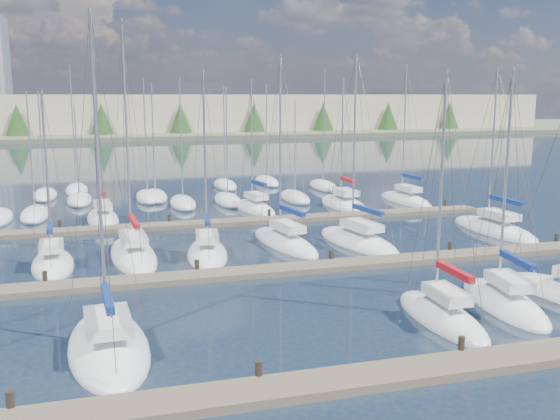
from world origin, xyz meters
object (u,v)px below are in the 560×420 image
object	(u,v)px
sailboat_i	(133,254)
sailboat_p	(255,208)
sailboat_r	(406,200)
sailboat_j	(207,254)
sailboat_e	(504,302)
sailboat_c	(109,347)
sailboat_k	(285,242)
sailboat_d	(442,317)
sailboat_h	(53,264)
sailboat_q	(344,204)
sailboat_m	(494,229)
sailboat_l	(358,241)
sailboat_n	(103,218)

from	to	relation	value
sailboat_i	sailboat_p	size ratio (longest dim) A/B	1.26
sailboat_r	sailboat_j	world-z (taller)	sailboat_r
sailboat_e	sailboat_c	xyz separation A→B (m)	(-18.22, -0.20, -0.01)
sailboat_k	sailboat_c	distance (m)	18.99
sailboat_d	sailboat_h	size ratio (longest dim) A/B	1.07
sailboat_p	sailboat_r	bearing A→B (deg)	-8.39
sailboat_q	sailboat_r	bearing A→B (deg)	4.64
sailboat_e	sailboat_k	distance (m)	16.12
sailboat_p	sailboat_d	bearing A→B (deg)	-96.75
sailboat_e	sailboat_m	distance (m)	17.27
sailboat_l	sailboat_q	size ratio (longest dim) A/B	1.10
sailboat_d	sailboat_p	bearing A→B (deg)	94.12
sailboat_d	sailboat_j	distance (m)	16.25
sailboat_i	sailboat_h	world-z (taller)	sailboat_i
sailboat_n	sailboat_h	distance (m)	13.77
sailboat_k	sailboat_r	world-z (taller)	sailboat_r
sailboat_j	sailboat_c	xyz separation A→B (m)	(-6.19, -13.36, -0.01)
sailboat_d	sailboat_p	world-z (taller)	sailboat_p
sailboat_e	sailboat_r	distance (m)	29.49
sailboat_n	sailboat_p	world-z (taller)	sailboat_n
sailboat_j	sailboat_m	size ratio (longest dim) A/B	0.96
sailboat_h	sailboat_m	bearing A→B (deg)	-0.25
sailboat_d	sailboat_n	bearing A→B (deg)	118.45
sailboat_d	sailboat_q	size ratio (longest dim) A/B	0.97
sailboat_e	sailboat_p	xyz separation A→B (m)	(-5.39, 27.61, 0.00)
sailboat_e	sailboat_i	size ratio (longest dim) A/B	0.79
sailboat_j	sailboat_p	xyz separation A→B (m)	(6.64, 14.45, 0.01)
sailboat_m	sailboat_c	xyz separation A→B (m)	(-27.73, -14.61, 0.00)
sailboat_i	sailboat_j	xyz separation A→B (m)	(4.44, -1.07, -0.01)
sailboat_l	sailboat_c	xyz separation A→B (m)	(-16.56, -13.88, 0.00)
sailboat_p	sailboat_c	distance (m)	30.62
sailboat_k	sailboat_r	distance (m)	20.63
sailboat_l	sailboat_i	world-z (taller)	sailboat_i
sailboat_j	sailboat_m	world-z (taller)	sailboat_m
sailboat_e	sailboat_n	bearing A→B (deg)	132.58
sailboat_j	sailboat_c	bearing A→B (deg)	-107.26
sailboat_l	sailboat_i	size ratio (longest dim) A/B	0.88
sailboat_d	sailboat_c	bearing A→B (deg)	178.28
sailboat_i	sailboat_q	xyz separation A→B (m)	(19.36, 13.28, -0.02)
sailboat_i	sailboat_c	xyz separation A→B (m)	(-1.74, -14.42, -0.01)
sailboat_n	sailboat_d	xyz separation A→B (m)	(14.29, -27.59, -0.01)
sailboat_n	sailboat_r	distance (m)	27.53
sailboat_j	sailboat_r	bearing A→B (deg)	42.33
sailboat_k	sailboat_p	size ratio (longest dim) A/B	1.11
sailboat_r	sailboat_h	size ratio (longest dim) A/B	1.22
sailboat_i	sailboat_l	bearing A→B (deg)	-5.26
sailboat_n	sailboat_c	world-z (taller)	sailboat_n
sailboat_p	sailboat_e	bearing A→B (deg)	-88.74
sailboat_n	sailboat_p	xyz separation A→B (m)	(12.77, 0.92, -0.01)
sailboat_q	sailboat_h	bearing A→B (deg)	-148.73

